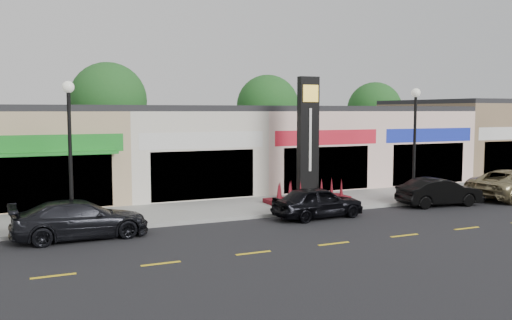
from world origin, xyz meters
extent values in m
plane|color=black|center=(0.00, 0.00, 0.00)|extent=(120.00, 120.00, 0.00)
cube|color=gray|center=(0.00, 4.35, 0.07)|extent=(52.00, 4.30, 0.15)
cube|color=gray|center=(0.00, 2.10, 0.07)|extent=(52.00, 0.20, 0.15)
cube|color=tan|center=(-8.50, 11.50, 2.25)|extent=(7.00, 10.00, 4.50)
cube|color=#262628|center=(-8.50, 11.50, 4.65)|extent=(7.00, 10.00, 0.30)
cube|color=black|center=(-8.50, 6.55, 1.40)|extent=(5.25, 0.10, 2.40)
cube|color=#1C8225|center=(-8.50, 6.55, 3.10)|extent=(6.30, 0.12, 0.80)
cube|color=#1C8225|center=(-8.50, 6.10, 2.70)|extent=(5.60, 0.90, 0.12)
cube|color=beige|center=(-1.50, 11.50, 2.25)|extent=(7.00, 10.00, 4.50)
cube|color=#262628|center=(-1.50, 11.50, 4.65)|extent=(7.00, 10.00, 0.30)
cube|color=black|center=(-1.50, 6.55, 1.40)|extent=(5.25, 0.10, 2.40)
cube|color=silver|center=(-1.50, 6.55, 3.10)|extent=(6.30, 0.12, 0.80)
cube|color=beige|center=(5.50, 11.50, 2.25)|extent=(7.00, 10.00, 4.50)
cube|color=#262628|center=(5.50, 11.50, 4.65)|extent=(7.00, 10.00, 0.30)
cube|color=black|center=(5.50, 6.55, 1.40)|extent=(5.25, 0.10, 2.40)
cube|color=red|center=(5.50, 6.55, 3.10)|extent=(6.30, 0.12, 0.80)
cube|color=beige|center=(12.50, 11.50, 2.25)|extent=(7.00, 10.00, 4.50)
cube|color=#262628|center=(12.50, 11.50, 4.65)|extent=(7.00, 10.00, 0.30)
cube|color=black|center=(12.50, 6.55, 1.40)|extent=(5.25, 0.10, 2.40)
cube|color=#1A2CB6|center=(12.50, 6.55, 3.10)|extent=(6.30, 0.12, 0.80)
cube|color=#7F664A|center=(19.50, 11.50, 2.50)|extent=(7.00, 10.00, 5.00)
cube|color=#262628|center=(19.50, 11.50, 5.15)|extent=(7.00, 10.00, 0.30)
cylinder|color=#382619|center=(-4.00, 19.50, 1.57)|extent=(0.36, 0.36, 3.15)
sphere|color=#184D1A|center=(-4.00, 19.50, 5.23)|extent=(5.20, 5.20, 5.20)
cylinder|color=#382619|center=(8.00, 19.50, 1.49)|extent=(0.36, 0.36, 2.97)
sphere|color=#184D1A|center=(8.00, 19.50, 4.89)|extent=(4.80, 4.80, 4.80)
cylinder|color=#382619|center=(18.00, 19.50, 1.40)|extent=(0.36, 0.36, 2.80)
sphere|color=#184D1A|center=(18.00, 19.50, 4.64)|extent=(4.60, 4.60, 4.60)
cylinder|color=black|center=(-8.00, 2.50, 0.30)|extent=(0.32, 0.32, 0.30)
cylinder|color=black|center=(-8.00, 2.50, 2.80)|extent=(0.14, 0.14, 5.00)
sphere|color=silver|center=(-8.00, 2.50, 5.40)|extent=(0.44, 0.44, 0.44)
cylinder|color=black|center=(8.00, 2.50, 0.30)|extent=(0.32, 0.32, 0.30)
cylinder|color=black|center=(8.00, 2.50, 2.80)|extent=(0.14, 0.14, 5.00)
sphere|color=silver|center=(8.00, 2.50, 5.40)|extent=(0.44, 0.44, 0.44)
cube|color=#4E0D18|center=(3.00, 4.20, 0.25)|extent=(4.20, 1.30, 0.20)
cube|color=black|center=(3.00, 4.20, 3.15)|extent=(1.00, 0.40, 6.00)
cube|color=yellow|center=(3.00, 3.98, 5.35)|extent=(0.80, 0.05, 0.80)
cube|color=silver|center=(3.00, 3.98, 3.15)|extent=(0.12, 0.04, 3.00)
imported|color=black|center=(-7.82, 1.33, 0.69)|extent=(2.09, 4.79, 1.37)
imported|color=black|center=(1.78, 1.13, 0.68)|extent=(1.86, 4.08, 1.36)
imported|color=black|center=(8.58, 1.33, 0.67)|extent=(1.85, 4.18, 1.34)
camera|label=1|loc=(-9.76, -18.53, 4.54)|focal=38.00mm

